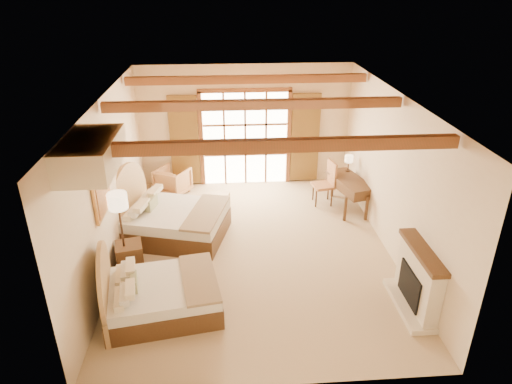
{
  "coord_description": "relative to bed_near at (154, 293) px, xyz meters",
  "views": [
    {
      "loc": [
        -0.56,
        -8.05,
        5.18
      ],
      "look_at": [
        0.05,
        0.2,
        1.24
      ],
      "focal_mm": 32.0,
      "sensor_mm": 36.0,
      "label": 1
    }
  ],
  "objects": [
    {
      "name": "ottoman",
      "position": [
        1.05,
        3.74,
        -0.19
      ],
      "size": [
        0.61,
        0.61,
        0.36
      ],
      "primitive_type": "cube",
      "rotation": [
        0.0,
        0.0,
        -0.29
      ],
      "color": "tan",
      "rests_on": "floor"
    },
    {
      "name": "nightstand",
      "position": [
        -0.62,
        1.25,
        -0.08
      ],
      "size": [
        0.58,
        0.58,
        0.58
      ],
      "primitive_type": "cube",
      "rotation": [
        0.0,
        0.0,
        0.23
      ],
      "color": "#4C371C",
      "rests_on": "floor"
    },
    {
      "name": "desk_chair",
      "position": [
        3.68,
        3.83,
        -0.03
      ],
      "size": [
        0.57,
        0.56,
        1.1
      ],
      "rotation": [
        0.0,
        0.0,
        0.19
      ],
      "color": "#B07243",
      "rests_on": "floor"
    },
    {
      "name": "floor",
      "position": [
        1.81,
        1.79,
        -0.37
      ],
      "size": [
        7.0,
        7.0,
        0.0
      ],
      "primitive_type": "plane",
      "color": "tan",
      "rests_on": "ground"
    },
    {
      "name": "wall_back",
      "position": [
        1.81,
        5.29,
        1.23
      ],
      "size": [
        5.5,
        0.0,
        5.5
      ],
      "primitive_type": "plane",
      "rotation": [
        1.57,
        0.0,
        0.0
      ],
      "color": "beige",
      "rests_on": "ground"
    },
    {
      "name": "armchair",
      "position": [
        -0.11,
        4.67,
        -0.02
      ],
      "size": [
        1.03,
        1.04,
        0.7
      ],
      "primitive_type": "imported",
      "rotation": [
        0.0,
        0.0,
        -3.65
      ],
      "color": "#B97E4C",
      "rests_on": "floor"
    },
    {
      "name": "canopy_valance",
      "position": [
        -0.59,
        -0.21,
        2.58
      ],
      "size": [
        0.7,
        1.4,
        0.45
      ],
      "primitive_type": "cube",
      "color": "beige",
      "rests_on": "ceiling"
    },
    {
      "name": "fireplace",
      "position": [
        4.41,
        -0.21,
        0.14
      ],
      "size": [
        0.46,
        1.4,
        1.16
      ],
      "color": "beige",
      "rests_on": "ground"
    },
    {
      "name": "wall_right",
      "position": [
        4.56,
        1.79,
        1.23
      ],
      "size": [
        0.0,
        7.0,
        7.0
      ],
      "primitive_type": "plane",
      "rotation": [
        1.57,
        0.0,
        -1.57
      ],
      "color": "beige",
      "rests_on": "ground"
    },
    {
      "name": "painting",
      "position": [
        -0.89,
        1.04,
        1.38
      ],
      "size": [
        0.06,
        0.95,
        0.75
      ],
      "color": "#C18946",
      "rests_on": "wall_left"
    },
    {
      "name": "ceiling_beams",
      "position": [
        1.81,
        1.79,
        2.71
      ],
      "size": [
        5.39,
        4.6,
        0.18
      ],
      "primitive_type": null,
      "color": "brown",
      "rests_on": "ceiling"
    },
    {
      "name": "wall_left",
      "position": [
        -0.94,
        1.79,
        1.23
      ],
      "size": [
        0.0,
        7.0,
        7.0
      ],
      "primitive_type": "plane",
      "rotation": [
        1.57,
        0.0,
        1.57
      ],
      "color": "beige",
      "rests_on": "ground"
    },
    {
      "name": "desk",
      "position": [
        4.24,
        3.55,
        0.04
      ],
      "size": [
        0.97,
        1.52,
        0.76
      ],
      "rotation": [
        0.0,
        0.0,
        0.27
      ],
      "color": "#4C371C",
      "rests_on": "floor"
    },
    {
      "name": "bed_near",
      "position": [
        0.0,
        0.0,
        0.0
      ],
      "size": [
        2.08,
        1.69,
        1.23
      ],
      "rotation": [
        0.0,
        0.0,
        0.16
      ],
      "color": "#4C371C",
      "rests_on": "floor"
    },
    {
      "name": "bed_far",
      "position": [
        -0.03,
        2.48,
        0.05
      ],
      "size": [
        2.52,
        2.1,
        1.4
      ],
      "rotation": [
        0.0,
        0.0,
        -0.26
      ],
      "color": "#4C371C",
      "rests_on": "floor"
    },
    {
      "name": "floor_lamp",
      "position": [
        -0.69,
        1.2,
        1.05
      ],
      "size": [
        0.35,
        0.35,
        1.67
      ],
      "color": "#352319",
      "rests_on": "floor"
    },
    {
      "name": "desk_lamp",
      "position": [
        4.31,
        4.04,
        0.7
      ],
      "size": [
        0.21,
        0.21,
        0.41
      ],
      "color": "#352319",
      "rests_on": "desk"
    },
    {
      "name": "french_doors",
      "position": [
        1.81,
        5.23,
        0.88
      ],
      "size": [
        3.95,
        0.08,
        2.6
      ],
      "color": "white",
      "rests_on": "ground"
    },
    {
      "name": "ceiling",
      "position": [
        1.81,
        1.79,
        2.83
      ],
      "size": [
        7.0,
        7.0,
        0.0
      ],
      "primitive_type": "plane",
      "rotation": [
        3.14,
        0.0,
        0.0
      ],
      "color": "#B57333",
      "rests_on": "ground"
    }
  ]
}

